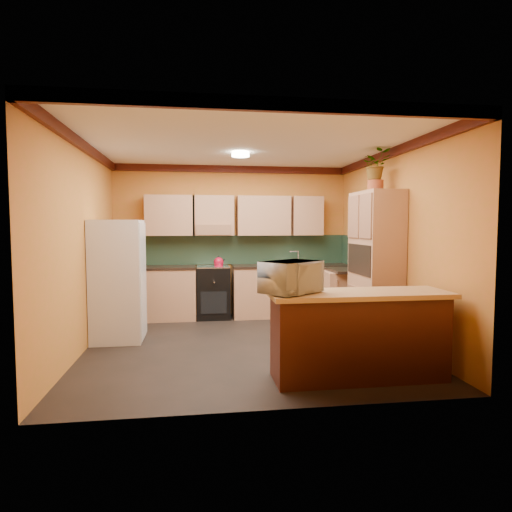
{
  "coord_description": "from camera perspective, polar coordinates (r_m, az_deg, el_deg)",
  "views": [
    {
      "loc": [
        -0.66,
        -5.7,
        1.61
      ],
      "look_at": [
        0.21,
        0.45,
        1.18
      ],
      "focal_mm": 30.0,
      "sensor_mm": 36.0,
      "label": 1
    }
  ],
  "objects": [
    {
      "name": "base_cabinets_right",
      "position": [
        7.2,
        12.1,
        -5.47
      ],
      "size": [
        0.6,
        0.8,
        0.88
      ],
      "primitive_type": "cube",
      "color": "tan",
      "rests_on": "ground"
    },
    {
      "name": "breakfast_bar",
      "position": [
        4.72,
        13.5,
        -10.52
      ],
      "size": [
        1.8,
        0.55,
        0.88
      ],
      "primitive_type": "cube",
      "color": "#452010",
      "rests_on": "ground"
    },
    {
      "name": "fridge",
      "position": [
        6.32,
        -17.94,
        -3.15
      ],
      "size": [
        0.68,
        0.66,
        1.7
      ],
      "primitive_type": "cube",
      "color": "silver",
      "rests_on": "ground"
    },
    {
      "name": "countertop_right",
      "position": [
        7.14,
        12.16,
        -1.83
      ],
      "size": [
        0.62,
        0.8,
        0.04
      ],
      "primitive_type": "cube",
      "color": "black",
      "rests_on": "base_cabinets_right"
    },
    {
      "name": "microwave",
      "position": [
        4.39,
        4.7,
        -2.83
      ],
      "size": [
        0.72,
        0.69,
        0.33
      ],
      "primitive_type": "imported",
      "rotation": [
        0.0,
        0.0,
        0.67
      ],
      "color": "silver",
      "rests_on": "bar_top"
    },
    {
      "name": "room_shell",
      "position": [
        6.04,
        -1.55,
        8.5
      ],
      "size": [
        4.24,
        4.24,
        2.72
      ],
      "color": "black",
      "rests_on": "ground"
    },
    {
      "name": "fern",
      "position": [
        6.34,
        15.69,
        11.62
      ],
      "size": [
        0.41,
        0.36,
        0.42
      ],
      "primitive_type": "imported",
      "rotation": [
        0.0,
        0.0,
        -0.09
      ],
      "color": "tan",
      "rests_on": "fern_pot"
    },
    {
      "name": "pantry",
      "position": [
        6.26,
        15.62,
        -1.32
      ],
      "size": [
        0.48,
        0.9,
        2.1
      ],
      "primitive_type": "cube",
      "color": "tan",
      "rests_on": "ground"
    },
    {
      "name": "base_cabinets_back",
      "position": [
        7.64,
        -1.05,
        -4.84
      ],
      "size": [
        3.65,
        0.6,
        0.88
      ],
      "primitive_type": "cube",
      "color": "tan",
      "rests_on": "ground"
    },
    {
      "name": "bar_top",
      "position": [
        4.63,
        13.6,
        -4.94
      ],
      "size": [
        1.9,
        0.65,
        0.05
      ],
      "primitive_type": "cube",
      "color": "tan",
      "rests_on": "breakfast_bar"
    },
    {
      "name": "stove",
      "position": [
        7.59,
        -5.76,
        -4.81
      ],
      "size": [
        0.58,
        0.58,
        0.91
      ],
      "primitive_type": "cube",
      "color": "black",
      "rests_on": "ground"
    },
    {
      "name": "countertop_back",
      "position": [
        7.59,
        -1.06,
        -1.41
      ],
      "size": [
        3.65,
        0.62,
        0.04
      ],
      "primitive_type": "cube",
      "color": "black",
      "rests_on": "base_cabinets_back"
    },
    {
      "name": "sink",
      "position": [
        7.72,
        4.67,
        -1.07
      ],
      "size": [
        0.48,
        0.4,
        0.03
      ],
      "primitive_type": "cube",
      "color": "silver",
      "rests_on": "countertop_back"
    },
    {
      "name": "kettle",
      "position": [
        7.48,
        -5.01,
        -0.73
      ],
      "size": [
        0.21,
        0.21,
        0.18
      ],
      "primitive_type": null,
      "rotation": [
        0.0,
        0.0,
        -0.28
      ],
      "color": "#A80B27",
      "rests_on": "stove"
    },
    {
      "name": "fern_pot",
      "position": [
        6.31,
        15.64,
        8.99
      ],
      "size": [
        0.22,
        0.22,
        0.16
      ],
      "primitive_type": "cylinder",
      "color": "#9D4726",
      "rests_on": "pantry"
    }
  ]
}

